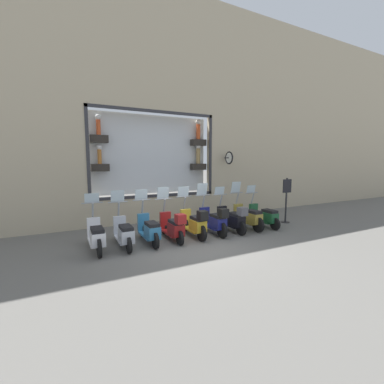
% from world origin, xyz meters
% --- Properties ---
extents(ground_plane, '(120.00, 120.00, 0.00)m').
position_xyz_m(ground_plane, '(0.00, 0.00, 0.00)').
color(ground_plane, '#66635E').
extents(building_facade, '(1.21, 36.00, 9.40)m').
position_xyz_m(building_facade, '(3.60, -0.00, 4.79)').
color(building_facade, tan).
rests_on(building_facade, ground_plane).
extents(scooter_green_0, '(1.79, 0.61, 1.54)m').
position_xyz_m(scooter_green_0, '(0.70, -3.43, 0.41)').
color(scooter_green_0, black).
rests_on(scooter_green_0, ground_plane).
extents(scooter_olive_1, '(1.81, 0.61, 1.72)m').
position_xyz_m(scooter_olive_1, '(0.71, -2.66, 0.45)').
color(scooter_olive_1, black).
rests_on(scooter_olive_1, ground_plane).
extents(scooter_black_2, '(1.80, 0.60, 1.55)m').
position_xyz_m(scooter_black_2, '(0.64, -1.90, 0.47)').
color(scooter_black_2, black).
rests_on(scooter_black_2, ground_plane).
extents(scooter_navy_3, '(1.81, 0.60, 1.71)m').
position_xyz_m(scooter_navy_3, '(0.65, -1.13, 0.48)').
color(scooter_navy_3, black).
rests_on(scooter_navy_3, ground_plane).
extents(scooter_yellow_4, '(1.80, 0.60, 1.63)m').
position_xyz_m(scooter_yellow_4, '(0.65, -0.37, 0.48)').
color(scooter_yellow_4, black).
rests_on(scooter_yellow_4, ground_plane).
extents(scooter_red_5, '(1.79, 0.60, 1.64)m').
position_xyz_m(scooter_red_5, '(0.64, 0.40, 0.46)').
color(scooter_red_5, black).
rests_on(scooter_red_5, ground_plane).
extents(scooter_teal_6, '(1.80, 0.60, 1.60)m').
position_xyz_m(scooter_teal_6, '(0.70, 1.16, 0.42)').
color(scooter_teal_6, black).
rests_on(scooter_teal_6, ground_plane).
extents(scooter_silver_7, '(1.79, 0.61, 1.60)m').
position_xyz_m(scooter_silver_7, '(0.70, 1.92, 0.42)').
color(scooter_silver_7, black).
rests_on(scooter_silver_7, ground_plane).
extents(scooter_white_8, '(1.80, 0.61, 1.55)m').
position_xyz_m(scooter_white_8, '(0.70, 2.69, 0.43)').
color(scooter_white_8, black).
rests_on(scooter_white_8, ground_plane).
extents(shop_sign_post, '(0.36, 0.45, 1.84)m').
position_xyz_m(shop_sign_post, '(0.85, -4.72, 1.00)').
color(shop_sign_post, '#232326').
rests_on(shop_sign_post, ground_plane).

